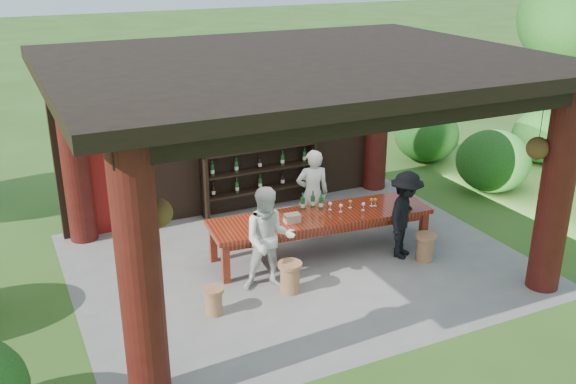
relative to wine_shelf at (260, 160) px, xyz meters
name	(u,v)px	position (x,y,z in m)	size (l,w,h in m)	color
ground	(298,262)	(-0.35, -2.45, -1.06)	(90.00, 90.00, 0.00)	#2D5119
pavilion	(287,136)	(-0.36, -2.02, 1.07)	(7.50, 6.00, 3.60)	slate
wine_shelf	(260,160)	(0.00, 0.00, 0.00)	(2.41, 0.37, 2.12)	black
tasting_table	(321,220)	(0.15, -2.33, -0.43)	(3.95, 1.31, 0.75)	#59170C
stool_near_left	(290,277)	(-0.90, -3.29, -0.80)	(0.38, 0.38, 0.50)	#96583C
stool_near_right	(425,247)	(1.65, -3.31, -0.81)	(0.37, 0.37, 0.48)	#96583C
stool_far_left	(214,300)	(-2.19, -3.39, -0.84)	(0.32, 0.32, 0.43)	#96583C
host	(312,194)	(0.36, -1.60, -0.23)	(0.61, 0.40, 1.68)	silver
guest_woman	(269,239)	(-1.14, -3.04, -0.22)	(0.82, 0.64, 1.69)	silver
guest_man	(405,215)	(1.41, -3.02, -0.29)	(1.00, 0.58, 1.55)	black
table_bottles	(312,200)	(0.13, -2.02, -0.16)	(0.39, 0.20, 0.31)	#194C1E
table_glasses	(355,205)	(0.82, -2.35, -0.24)	(0.88, 0.33, 0.15)	silver
napkin_basket	(292,218)	(-0.44, -2.40, -0.24)	(0.26, 0.18, 0.14)	#BF6672
shrubs	(398,192)	(2.25, -1.61, -0.50)	(15.21, 7.41, 1.36)	#194C14
trees	(446,39)	(3.54, -1.04, 2.30)	(21.82, 11.81, 4.80)	#3F2819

